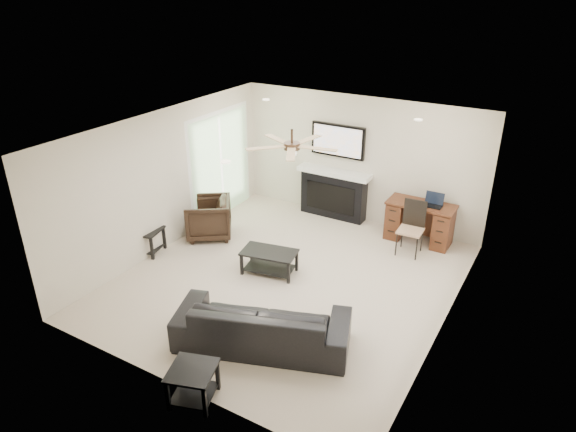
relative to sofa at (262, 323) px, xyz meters
name	(u,v)px	position (x,y,z in m)	size (l,w,h in m)	color
room_shell	(302,185)	(-0.33, 1.64, 1.35)	(5.50, 5.54, 2.52)	beige
sofa	(262,323)	(0.00, 0.00, 0.00)	(2.31, 0.90, 0.67)	black
armchair	(208,218)	(-2.60, 2.15, 0.04)	(0.80, 0.83, 0.75)	black
coffee_table	(269,262)	(-0.90, 1.60, -0.14)	(0.90, 0.50, 0.40)	black
end_table_near	(193,384)	(-0.15, -1.25, -0.11)	(0.52, 0.52, 0.45)	black
end_table_left	(148,241)	(-3.15, 1.10, -0.11)	(0.50, 0.50, 0.45)	black
fireplace_unit	(334,172)	(-0.96, 4.14, 0.62)	(1.52, 0.34, 1.91)	black
desk	(419,222)	(0.90, 3.96, 0.04)	(1.22, 0.56, 0.76)	#422210
desk_chair	(411,229)	(0.90, 3.41, 0.15)	(0.42, 0.44, 0.97)	black
laptop	(433,200)	(1.10, 3.94, 0.54)	(0.33, 0.24, 0.23)	black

